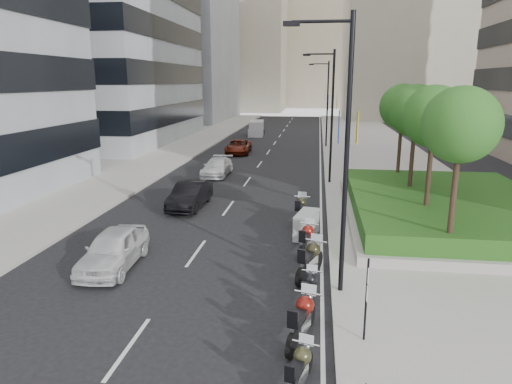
% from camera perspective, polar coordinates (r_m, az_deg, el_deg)
% --- Properties ---
extents(ground, '(160.00, 160.00, 0.00)m').
position_cam_1_polar(ground, '(15.48, -5.92, -13.21)').
color(ground, black).
rests_on(ground, ground).
extents(sidewalk_right, '(10.00, 100.00, 0.15)m').
position_cam_1_polar(sidewalk_right, '(44.29, 14.93, 4.28)').
color(sidewalk_right, '#9E9B93').
rests_on(sidewalk_right, ground).
extents(sidewalk_left, '(8.00, 100.00, 0.15)m').
position_cam_1_polar(sidewalk_left, '(46.55, -11.73, 4.90)').
color(sidewalk_left, '#9E9B93').
rests_on(sidewalk_left, ground).
extents(lane_edge, '(0.12, 100.00, 0.01)m').
position_cam_1_polar(lane_edge, '(43.95, 8.04, 4.44)').
color(lane_edge, silver).
rests_on(lane_edge, ground).
extents(lane_centre, '(0.12, 100.00, 0.01)m').
position_cam_1_polar(lane_centre, '(44.22, 1.27, 4.63)').
color(lane_centre, silver).
rests_on(lane_centre, ground).
extents(building_grey_far, '(22.00, 26.00, 30.00)m').
position_cam_1_polar(building_grey_far, '(88.13, -11.02, 18.70)').
color(building_grey_far, gray).
rests_on(building_grey_far, ground).
extents(building_cream_right, '(28.00, 24.00, 36.00)m').
position_cam_1_polar(building_cream_right, '(95.86, 20.04, 19.54)').
color(building_cream_right, '#B7AD93').
rests_on(building_cream_right, ground).
extents(building_cream_left, '(26.00, 24.00, 34.00)m').
position_cam_1_polar(building_cream_left, '(115.82, -3.13, 18.67)').
color(building_cream_left, '#B7AD93').
rests_on(building_cream_left, ground).
extents(building_cream_centre, '(30.00, 24.00, 38.00)m').
position_cam_1_polar(building_cream_centre, '(133.93, 7.48, 18.76)').
color(building_cream_centre, '#B7AD93').
rests_on(building_cream_centre, ground).
extents(planter, '(10.00, 14.00, 0.40)m').
position_cam_1_polar(planter, '(25.20, 22.65, -2.65)').
color(planter, '#9E9B93').
rests_on(planter, sidewalk_right).
extents(hedge, '(9.40, 13.40, 0.80)m').
position_cam_1_polar(hedge, '(25.05, 22.78, -1.33)').
color(hedge, '#175117').
rests_on(hedge, planter).
extents(tree_0, '(2.80, 2.80, 6.30)m').
position_cam_1_polar(tree_0, '(18.19, 24.24, 7.59)').
color(tree_0, '#332319').
rests_on(tree_0, planter).
extents(tree_1, '(2.80, 2.80, 6.30)m').
position_cam_1_polar(tree_1, '(22.05, 21.37, 8.72)').
color(tree_1, '#332319').
rests_on(tree_1, planter).
extents(tree_2, '(2.80, 2.80, 6.30)m').
position_cam_1_polar(tree_2, '(25.95, 19.34, 9.50)').
color(tree_2, '#332319').
rests_on(tree_2, planter).
extents(tree_3, '(2.80, 2.80, 6.30)m').
position_cam_1_polar(tree_3, '(29.87, 17.84, 10.07)').
color(tree_3, '#332319').
rests_on(tree_3, planter).
extents(lamp_post_0, '(2.34, 0.45, 9.00)m').
position_cam_1_polar(lamp_post_0, '(14.54, 10.71, 5.87)').
color(lamp_post_0, black).
rests_on(lamp_post_0, ground).
extents(lamp_post_1, '(2.34, 0.45, 9.00)m').
position_cam_1_polar(lamp_post_1, '(31.46, 9.22, 10.04)').
color(lamp_post_1, black).
rests_on(lamp_post_1, ground).
extents(lamp_post_2, '(2.34, 0.45, 9.00)m').
position_cam_1_polar(lamp_post_2, '(49.43, 8.75, 11.34)').
color(lamp_post_2, black).
rests_on(lamp_post_2, ground).
extents(parking_sign, '(0.06, 0.32, 2.50)m').
position_cam_1_polar(parking_sign, '(12.74, 13.64, -12.45)').
color(parking_sign, black).
rests_on(parking_sign, ground).
extents(motorcycle_0, '(0.77, 1.93, 0.98)m').
position_cam_1_polar(motorcycle_0, '(11.30, 5.45, -21.27)').
color(motorcycle_0, black).
rests_on(motorcycle_0, ground).
extents(motorcycle_1, '(0.93, 2.35, 1.19)m').
position_cam_1_polar(motorcycle_1, '(13.05, 5.77, -15.50)').
color(motorcycle_1, black).
rests_on(motorcycle_1, ground).
extents(motorcycle_2, '(0.66, 1.96, 0.98)m').
position_cam_1_polar(motorcycle_2, '(14.98, 6.61, -11.96)').
color(motorcycle_2, black).
rests_on(motorcycle_2, ground).
extents(motorcycle_3, '(1.09, 2.37, 1.23)m').
position_cam_1_polar(motorcycle_3, '(16.90, 6.81, -8.39)').
color(motorcycle_3, black).
rests_on(motorcycle_3, ground).
extents(motorcycle_4, '(0.79, 2.30, 1.15)m').
position_cam_1_polar(motorcycle_4, '(19.06, 6.32, -5.90)').
color(motorcycle_4, black).
rests_on(motorcycle_4, ground).
extents(motorcycle_5, '(1.17, 2.05, 1.17)m').
position_cam_1_polar(motorcycle_5, '(21.04, 6.33, -4.10)').
color(motorcycle_5, black).
rests_on(motorcycle_5, ground).
extents(motorcycle_6, '(0.82, 2.45, 1.22)m').
position_cam_1_polar(motorcycle_6, '(23.22, 5.56, -2.19)').
color(motorcycle_6, black).
rests_on(motorcycle_6, ground).
extents(car_a, '(1.96, 4.42, 1.48)m').
position_cam_1_polar(car_a, '(18.39, -17.39, -6.81)').
color(car_a, silver).
rests_on(car_a, ground).
extents(car_b, '(1.67, 4.46, 1.45)m').
position_cam_1_polar(car_b, '(25.98, -8.26, -0.37)').
color(car_b, black).
rests_on(car_b, ground).
extents(car_c, '(1.89, 4.50, 1.30)m').
position_cam_1_polar(car_c, '(34.63, -4.87, 3.12)').
color(car_c, white).
rests_on(car_c, ground).
extents(car_d, '(2.48, 5.00, 1.36)m').
position_cam_1_polar(car_d, '(45.18, -2.21, 5.69)').
color(car_d, '#5E180B').
rests_on(car_d, ground).
extents(delivery_van, '(2.09, 4.67, 1.91)m').
position_cam_1_polar(delivery_van, '(60.03, 0.06, 7.89)').
color(delivery_van, silver).
rests_on(delivery_van, ground).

